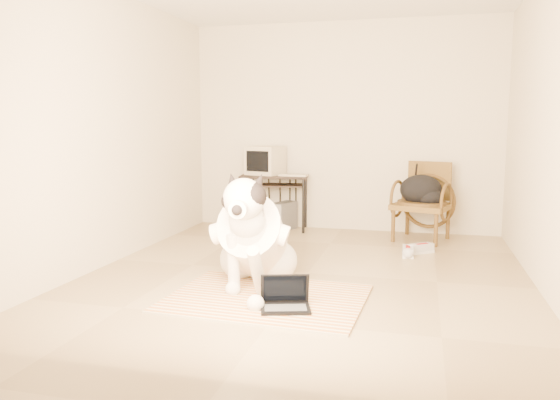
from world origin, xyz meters
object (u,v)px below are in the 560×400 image
at_px(laptop, 285,300).
at_px(computer_desk, 274,183).
at_px(rattan_chair, 423,201).
at_px(backpack, 422,191).
at_px(pc_tower, 284,216).
at_px(crt_monitor, 265,160).
at_px(dog, 254,239).

distance_m(laptop, computer_desk, 3.21).
height_order(rattan_chair, backpack, rattan_chair).
distance_m(computer_desk, pc_tower, 0.46).
xyz_separation_m(crt_monitor, pc_tower, (0.27, -0.05, -0.73)).
relative_size(crt_monitor, backpack, 1.01).
bearing_deg(rattan_chair, dog, -120.92).
xyz_separation_m(dog, pc_tower, (-0.36, 2.50, -0.23)).
height_order(computer_desk, backpack, backpack).
bearing_deg(dog, computer_desk, 101.15).
relative_size(laptop, backpack, 0.85).
xyz_separation_m(pc_tower, backpack, (1.75, -0.22, 0.41)).
bearing_deg(rattan_chair, backpack, -100.35).
bearing_deg(computer_desk, dog, -78.85).
bearing_deg(laptop, rattan_chair, 71.05).
distance_m(dog, pc_tower, 2.54).
height_order(crt_monitor, pc_tower, crt_monitor).
relative_size(dog, rattan_chair, 1.54).
distance_m(dog, crt_monitor, 2.68).
bearing_deg(pc_tower, computer_desk, -174.34).
height_order(pc_tower, rattan_chair, rattan_chair).
xyz_separation_m(dog, laptop, (0.42, -0.54, -0.34)).
bearing_deg(laptop, crt_monitor, 108.67).
relative_size(crt_monitor, pc_tower, 1.18).
bearing_deg(laptop, dog, 127.55).
height_order(laptop, rattan_chair, rattan_chair).
relative_size(dog, laptop, 3.38).
xyz_separation_m(laptop, crt_monitor, (-1.05, 3.09, 0.83)).
bearing_deg(crt_monitor, pc_tower, -10.45).
xyz_separation_m(dog, computer_desk, (-0.49, 2.49, 0.21)).
relative_size(computer_desk, rattan_chair, 0.99).
height_order(laptop, pc_tower, pc_tower).
bearing_deg(crt_monitor, rattan_chair, -5.66).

